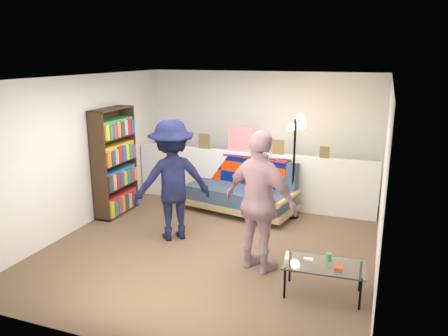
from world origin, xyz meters
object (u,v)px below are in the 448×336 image
(coffee_table, at_px, (324,266))
(person_left, at_px, (172,180))
(bookshelf, at_px, (115,165))
(futon_sofa, at_px, (242,190))
(floor_lamp, at_px, (296,146))
(person_right, at_px, (260,203))

(coffee_table, height_order, person_left, person_left)
(bookshelf, bearing_deg, futon_sofa, 22.08)
(bookshelf, height_order, floor_lamp, bookshelf)
(bookshelf, xyz_separation_m, coffee_table, (3.78, -1.50, -0.50))
(floor_lamp, bearing_deg, person_right, -91.02)
(futon_sofa, relative_size, bookshelf, 1.14)
(futon_sofa, bearing_deg, bookshelf, -157.92)
(person_left, bearing_deg, person_right, 120.53)
(bookshelf, xyz_separation_m, person_right, (2.91, -1.16, 0.05))
(coffee_table, bearing_deg, person_left, 159.52)
(futon_sofa, xyz_separation_m, floor_lamp, (0.92, 0.04, 0.85))
(bookshelf, bearing_deg, person_left, -23.62)
(bookshelf, height_order, person_right, bookshelf)
(coffee_table, xyz_separation_m, person_left, (-2.36, 0.88, 0.54))
(futon_sofa, height_order, person_right, person_right)
(futon_sofa, height_order, floor_lamp, floor_lamp)
(coffee_table, bearing_deg, bookshelf, 158.33)
(futon_sofa, bearing_deg, floor_lamp, 2.76)
(bookshelf, height_order, person_left, bookshelf)
(futon_sofa, xyz_separation_m, coffee_table, (1.75, -2.33, -0.03))
(floor_lamp, bearing_deg, coffee_table, -70.70)
(floor_lamp, distance_m, person_right, 2.05)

